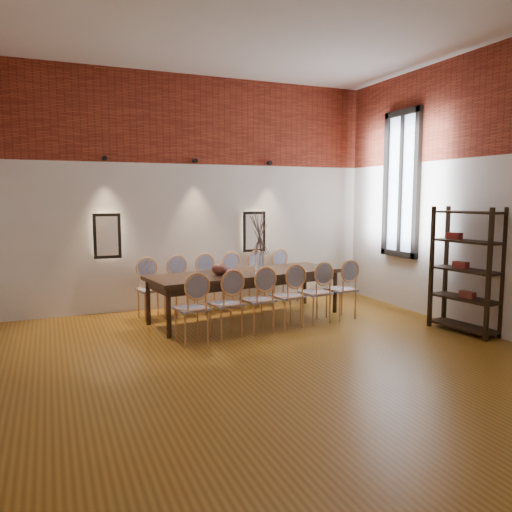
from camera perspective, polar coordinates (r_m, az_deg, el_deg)
name	(u,v)px	position (r m, az deg, el deg)	size (l,w,h in m)	color
floor	(264,369)	(5.80, 0.87, -12.84)	(7.00, 7.00, 0.02)	#93611C
wall_back	(182,193)	(8.83, -8.42, 7.13)	(7.00, 0.10, 4.00)	silver
wall_right	(503,192)	(7.61, 26.39, 6.56)	(0.10, 7.00, 4.00)	silver
brick_band_back	(182,119)	(8.86, -8.45, 15.24)	(7.00, 0.02, 1.50)	maroon
brick_band_right	(505,97)	(7.67, 26.54, 15.94)	(0.02, 7.00, 1.50)	maroon
niche_left	(107,236)	(8.53, -16.67, 2.22)	(0.36, 0.06, 0.66)	#FFEAC6
niche_right	(254,232)	(9.17, -0.28, 2.81)	(0.36, 0.06, 0.66)	#FFEAC6
spot_fixture_left	(104,158)	(8.50, -16.94, 10.64)	(0.08, 0.08, 0.10)	black
spot_fixture_mid	(195,161)	(8.78, -6.98, 10.74)	(0.08, 0.08, 0.10)	black
spot_fixture_right	(269,163)	(9.26, 1.53, 10.58)	(0.08, 0.08, 0.10)	black
window_glass	(402,184)	(9.00, 16.33, 7.87)	(0.02, 0.78, 2.38)	silver
window_frame	(401,184)	(8.99, 16.23, 7.88)	(0.08, 0.90, 2.50)	black
window_mullion	(401,184)	(8.99, 16.23, 7.88)	(0.06, 0.06, 2.40)	black
dining_table	(246,295)	(7.98, -1.11, -4.50)	(3.11, 1.00, 0.75)	#362215
chair_near_a	(191,308)	(6.70, -7.41, -5.92)	(0.44, 0.44, 0.94)	tan
chair_near_b	(226,304)	(6.92, -3.46, -5.46)	(0.44, 0.44, 0.94)	tan
chair_near_c	(258,300)	(7.17, 0.23, -5.02)	(0.44, 0.44, 0.94)	tan
chair_near_d	(288,296)	(7.45, 3.64, -4.58)	(0.44, 0.44, 0.94)	tan
chair_near_e	(315,293)	(7.76, 6.80, -4.17)	(0.44, 0.44, 0.94)	tan
chair_near_f	(341,289)	(8.08, 9.71, -3.77)	(0.44, 0.44, 0.94)	tan
chair_far_a	(151,289)	(8.13, -11.87, -3.76)	(0.44, 0.44, 0.94)	tan
chair_far_b	(182,286)	(8.31, -8.49, -3.45)	(0.44, 0.44, 0.94)	tan
chair_far_c	(210,284)	(8.52, -5.26, -3.15)	(0.44, 0.44, 0.94)	tan
chair_far_d	(237,281)	(8.76, -2.21, -2.86)	(0.44, 0.44, 0.94)	tan
chair_far_e	(262,278)	(9.02, 0.68, -2.58)	(0.44, 0.44, 0.94)	tan
chair_far_f	(286,276)	(9.30, 3.40, -2.30)	(0.44, 0.44, 0.94)	tan
vase	(259,262)	(8.02, 0.38, -0.65)	(0.14, 0.14, 0.30)	silver
dried_branches	(259,234)	(7.97, 0.39, 2.56)	(0.50, 0.50, 0.70)	#48342C
bowl	(220,269)	(7.62, -4.18, -1.51)	(0.24, 0.24, 0.18)	brown
book	(230,271)	(7.89, -3.01, -1.77)	(0.26, 0.18, 0.03)	#84165C
shelving_rack	(466,270)	(7.70, 22.86, -1.49)	(0.38, 1.00, 1.80)	black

